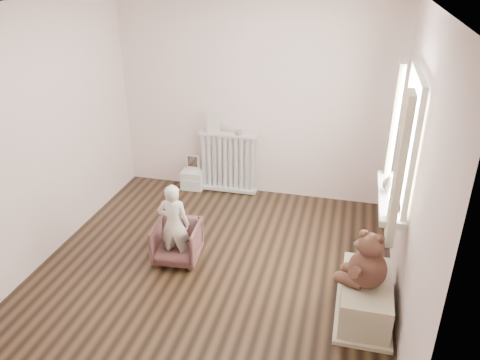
% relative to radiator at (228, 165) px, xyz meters
% --- Properties ---
extents(floor, '(3.60, 3.60, 0.01)m').
position_rel_radiator_xyz_m(floor, '(0.33, -1.68, -0.39)').
color(floor, black).
rests_on(floor, ground).
extents(ceiling, '(3.60, 3.60, 0.01)m').
position_rel_radiator_xyz_m(ceiling, '(0.33, -1.68, 2.21)').
color(ceiling, white).
rests_on(ceiling, ground).
extents(back_wall, '(3.60, 0.02, 2.60)m').
position_rel_radiator_xyz_m(back_wall, '(0.33, 0.12, 0.91)').
color(back_wall, white).
rests_on(back_wall, ground).
extents(front_wall, '(3.60, 0.02, 2.60)m').
position_rel_radiator_xyz_m(front_wall, '(0.33, -3.48, 0.91)').
color(front_wall, white).
rests_on(front_wall, ground).
extents(left_wall, '(0.02, 3.60, 2.60)m').
position_rel_radiator_xyz_m(left_wall, '(-1.47, -1.68, 0.91)').
color(left_wall, white).
rests_on(left_wall, ground).
extents(right_wall, '(0.02, 3.60, 2.60)m').
position_rel_radiator_xyz_m(right_wall, '(2.13, -1.68, 0.91)').
color(right_wall, white).
rests_on(right_wall, ground).
extents(window, '(0.03, 0.90, 1.10)m').
position_rel_radiator_xyz_m(window, '(2.09, -1.38, 1.06)').
color(window, white).
rests_on(window, right_wall).
extents(window_sill, '(0.22, 1.10, 0.06)m').
position_rel_radiator_xyz_m(window_sill, '(2.00, -1.38, 0.48)').
color(window_sill, silver).
rests_on(window_sill, right_wall).
extents(curtain_left, '(0.06, 0.26, 1.30)m').
position_rel_radiator_xyz_m(curtain_left, '(1.98, -1.95, 1.00)').
color(curtain_left, beige).
rests_on(curtain_left, right_wall).
extents(curtain_right, '(0.06, 0.26, 1.30)m').
position_rel_radiator_xyz_m(curtain_right, '(1.98, -0.81, 1.00)').
color(curtain_right, beige).
rests_on(curtain_right, right_wall).
extents(radiator, '(0.80, 0.15, 0.84)m').
position_rel_radiator_xyz_m(radiator, '(0.00, 0.00, 0.00)').
color(radiator, silver).
rests_on(radiator, floor).
extents(paper_doll, '(0.17, 0.01, 0.28)m').
position_rel_radiator_xyz_m(paper_doll, '(-0.19, 0.00, 0.59)').
color(paper_doll, beige).
rests_on(paper_doll, radiator).
extents(tin_a, '(0.10, 0.10, 0.06)m').
position_rel_radiator_xyz_m(tin_a, '(0.15, 0.00, 0.48)').
color(tin_a, '#A59E8C').
rests_on(tin_a, radiator).
extents(toy_vanity, '(0.30, 0.21, 0.47)m').
position_rel_radiator_xyz_m(toy_vanity, '(-0.50, -0.03, -0.11)').
color(toy_vanity, silver).
rests_on(toy_vanity, floor).
extents(armchair, '(0.51, 0.52, 0.44)m').
position_rel_radiator_xyz_m(armchair, '(-0.09, -1.69, -0.17)').
color(armchair, brown).
rests_on(armchair, floor).
extents(child, '(0.34, 0.24, 0.90)m').
position_rel_radiator_xyz_m(child, '(-0.09, -1.74, 0.08)').
color(child, white).
rests_on(child, armchair).
extents(toy_bench, '(0.43, 0.81, 0.38)m').
position_rel_radiator_xyz_m(toy_bench, '(1.85, -2.09, -0.19)').
color(toy_bench, beige).
rests_on(toy_bench, floor).
extents(teddy_bear, '(0.51, 0.45, 0.52)m').
position_rel_radiator_xyz_m(teddy_bear, '(1.83, -2.15, 0.28)').
color(teddy_bear, '#3E241A').
rests_on(teddy_bear, toy_bench).
extents(plush_cat, '(0.17, 0.26, 0.21)m').
position_rel_radiator_xyz_m(plush_cat, '(1.99, -1.33, 0.61)').
color(plush_cat, slate).
rests_on(plush_cat, window_sill).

